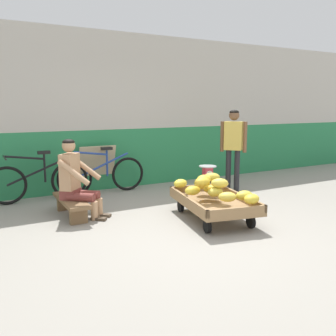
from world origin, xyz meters
TOP-DOWN VIEW (x-y plane):
  - ground_plane at (0.00, 0.00)m, footprint 80.00×80.00m
  - back_wall at (0.00, 3.16)m, footprint 16.00×0.30m
  - banana_cart at (0.64, 0.41)m, footprint 1.11×1.58m
  - banana_pile at (0.66, 0.45)m, footprint 0.91×1.53m
  - low_bench at (-1.09, 1.55)m, footprint 0.31×1.10m
  - vendor_seated at (-1.03, 1.49)m, footprint 0.73×0.71m
  - plastic_crate at (1.22, 1.39)m, footprint 0.36×0.28m
  - weighing_scale at (1.22, 1.39)m, footprint 0.30×0.30m
  - bicycle_near_left at (-1.33, 2.70)m, footprint 1.66×0.48m
  - bicycle_far_left at (-0.20, 2.73)m, footprint 1.66×0.48m
  - sign_board at (-0.21, 2.99)m, footprint 0.70×0.27m
  - customer_adult at (1.96, 1.64)m, footprint 0.36×0.39m
  - shopping_bag at (1.09, 0.91)m, footprint 0.18×0.12m

SIDE VIEW (x-z plane):
  - ground_plane at x=0.00m, z-range 0.00..0.00m
  - shopping_bag at x=1.09m, z-range 0.00..0.24m
  - plastic_crate at x=1.22m, z-range 0.00..0.30m
  - low_bench at x=-1.09m, z-range 0.06..0.33m
  - banana_cart at x=0.64m, z-range 0.06..0.42m
  - bicycle_near_left at x=-1.33m, z-range -0.08..0.78m
  - bicycle_far_left at x=-0.20m, z-range -0.08..0.78m
  - sign_board at x=-0.21m, z-range 0.00..0.87m
  - weighing_scale at x=1.22m, z-range 0.31..0.60m
  - banana_pile at x=0.66m, z-range 0.33..0.60m
  - vendor_seated at x=-1.03m, z-range 0.00..1.14m
  - customer_adult at x=1.96m, z-range 0.19..1.72m
  - back_wall at x=0.00m, z-range 0.00..2.97m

